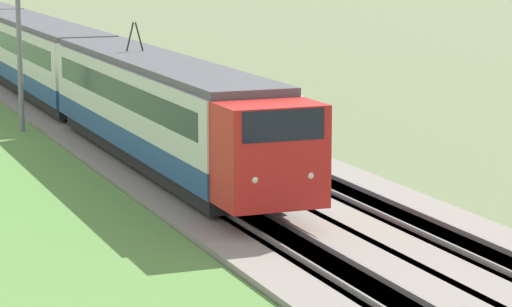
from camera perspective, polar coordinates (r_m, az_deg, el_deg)
ballast_main at (r=55.98m, az=-8.55°, el=1.69°), size 240.00×4.40×0.30m
ballast_adjacent at (r=57.03m, az=-4.51°, el=1.92°), size 240.00×4.40×0.30m
track_main at (r=55.98m, az=-8.55°, el=1.70°), size 240.00×1.57×0.45m
track_adjacent at (r=57.03m, az=-4.51°, el=1.93°), size 240.00×1.57×0.45m
passenger_train at (r=63.17m, az=-10.18°, el=4.68°), size 64.45×2.97×5.17m
catenary_mast_mid at (r=52.12m, az=-11.01°, el=5.22°), size 0.22×2.56×7.66m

